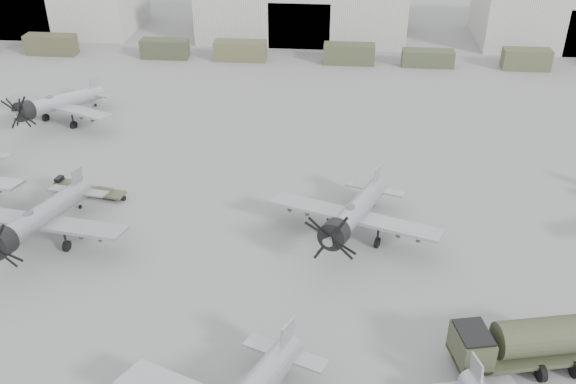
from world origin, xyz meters
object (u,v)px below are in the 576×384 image
object	(u,v)px
aircraft_mid_1	(36,220)
fuel_tanker	(521,341)
aircraft_mid_2	(353,214)
aircraft_far_0	(55,104)
tug_trailer	(80,188)

from	to	relation	value
aircraft_mid_1	fuel_tanker	world-z (taller)	aircraft_mid_1
aircraft_mid_2	fuel_tanker	xyz separation A→B (m)	(9.42, -11.31, -0.60)
aircraft_mid_2	fuel_tanker	distance (m)	14.74
aircraft_mid_1	aircraft_far_0	world-z (taller)	aircraft_mid_1
aircraft_mid_2	aircraft_far_0	distance (m)	34.33
aircraft_mid_1	tug_trailer	world-z (taller)	aircraft_mid_1
aircraft_mid_1	aircraft_mid_2	bearing A→B (deg)	15.58
aircraft_mid_1	aircraft_mid_2	world-z (taller)	aircraft_mid_1
aircraft_mid_1	fuel_tanker	distance (m)	32.72
aircraft_mid_2	aircraft_far_0	bearing A→B (deg)	167.97
aircraft_mid_2	tug_trailer	xyz separation A→B (m)	(-22.24, 4.84, -1.86)
aircraft_mid_1	aircraft_mid_2	size ratio (longest dim) A/B	1.02
aircraft_mid_2	tug_trailer	size ratio (longest dim) A/B	2.05
aircraft_mid_1	tug_trailer	bearing A→B (deg)	98.56
aircraft_mid_2	tug_trailer	bearing A→B (deg)	-173.36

